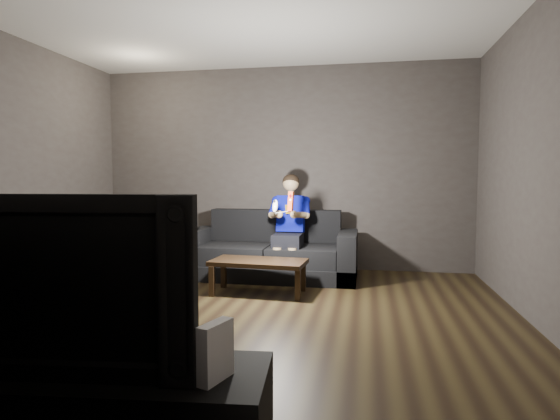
# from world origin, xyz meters

# --- Properties ---
(floor) EXTENTS (5.00, 5.00, 0.00)m
(floor) POSITION_xyz_m (0.00, 0.00, 0.00)
(floor) COLOR black
(floor) RESTS_ON ground
(back_wall) EXTENTS (5.00, 0.04, 2.70)m
(back_wall) POSITION_xyz_m (0.00, 2.50, 1.35)
(back_wall) COLOR #3E3736
(back_wall) RESTS_ON ground
(right_wall) EXTENTS (0.04, 5.00, 2.70)m
(right_wall) POSITION_xyz_m (2.50, 0.00, 1.35)
(right_wall) COLOR #3E3736
(right_wall) RESTS_ON ground
(sofa) EXTENTS (2.10, 0.90, 0.81)m
(sofa) POSITION_xyz_m (-0.02, 1.86, 0.26)
(sofa) COLOR black
(sofa) RESTS_ON floor
(child) EXTENTS (0.50, 0.61, 1.22)m
(child) POSITION_xyz_m (0.22, 1.81, 0.73)
(child) COLOR black
(child) RESTS_ON sofa
(wii_remote_red) EXTENTS (0.07, 0.09, 0.22)m
(wii_remote_red) POSITION_xyz_m (0.31, 1.34, 0.96)
(wii_remote_red) COLOR #CB3F16
(wii_remote_red) RESTS_ON child
(nunchuk_white) EXTENTS (0.08, 0.10, 0.15)m
(nunchuk_white) POSITION_xyz_m (0.13, 1.34, 0.91)
(nunchuk_white) COLOR white
(nunchuk_white) RESTS_ON child
(wii_remote_black) EXTENTS (0.04, 0.15, 0.03)m
(wii_remote_black) POSITION_xyz_m (-0.97, 1.78, 0.59)
(wii_remote_black) COLOR black
(wii_remote_black) RESTS_ON sofa
(coffee_table) EXTENTS (1.02, 0.56, 0.36)m
(coffee_table) POSITION_xyz_m (0.02, 1.00, 0.31)
(coffee_table) COLOR black
(coffee_table) RESTS_ON floor
(tv) EXTENTS (1.10, 0.26, 0.63)m
(tv) POSITION_xyz_m (0.04, -2.27, 0.86)
(tv) COLOR black
(tv) RESTS_ON media_console
(wii_console) EXTENTS (0.09, 0.16, 0.20)m
(wii_console) POSITION_xyz_m (0.64, -2.27, 0.64)
(wii_console) COLOR white
(wii_console) RESTS_ON media_console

